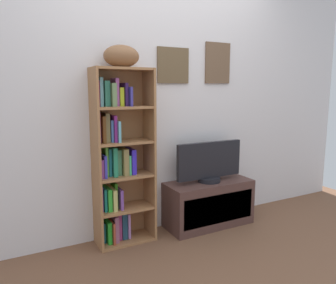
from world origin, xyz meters
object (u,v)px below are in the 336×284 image
bookshelf (117,160)px  football (121,56)px  television (209,162)px  tv_stand (209,203)px

bookshelf → football: bearing=-32.9°
bookshelf → television: size_ratio=2.14×
football → tv_stand: bearing=-3.7°
tv_stand → television: television is taller
football → tv_stand: (0.84, -0.05, -1.36)m
bookshelf → tv_stand: size_ratio=1.74×
football → tv_stand: 1.60m
tv_stand → television: size_ratio=1.23×
tv_stand → bookshelf: bearing=174.6°
bookshelf → tv_stand: 1.03m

